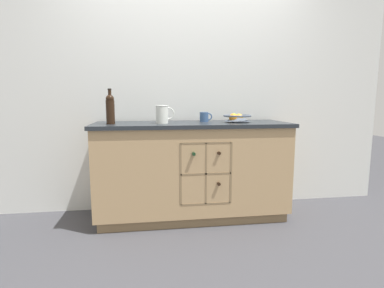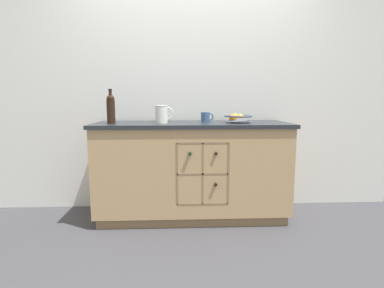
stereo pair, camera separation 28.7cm
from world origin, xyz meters
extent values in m
plane|color=#424247|center=(0.00, 0.00, 0.00)|extent=(14.00, 14.00, 0.00)
cube|color=silver|center=(0.00, 0.37, 1.27)|extent=(4.40, 0.06, 2.55)
cube|color=olive|center=(0.00, 0.00, 0.04)|extent=(1.74, 0.53, 0.09)
cube|color=tan|center=(0.00, 0.00, 0.49)|extent=(1.80, 0.59, 0.81)
cube|color=#23282D|center=(0.00, 0.00, 0.92)|extent=(1.84, 0.63, 0.03)
cube|color=olive|center=(0.08, -0.20, 0.50)|extent=(0.45, 0.01, 0.55)
cube|color=olive|center=(-0.14, -0.25, 0.50)|extent=(0.02, 0.10, 0.55)
cube|color=olive|center=(0.31, -0.25, 0.50)|extent=(0.02, 0.10, 0.55)
cube|color=olive|center=(0.08, -0.25, 0.23)|extent=(0.45, 0.10, 0.02)
cube|color=olive|center=(0.08, -0.25, 0.50)|extent=(0.45, 0.10, 0.02)
cube|color=olive|center=(0.08, -0.25, 0.78)|extent=(0.45, 0.10, 0.02)
cube|color=olive|center=(0.08, -0.25, 0.50)|extent=(0.02, 0.10, 0.55)
cylinder|color=black|center=(0.19, -0.13, 0.41)|extent=(0.08, 0.22, 0.08)
cylinder|color=black|center=(0.19, -0.28, 0.41)|extent=(0.03, 0.09, 0.03)
cylinder|color=#19381E|center=(-0.03, -0.16, 0.69)|extent=(0.08, 0.19, 0.08)
cylinder|color=#19381E|center=(-0.03, -0.29, 0.69)|extent=(0.03, 0.08, 0.03)
cylinder|color=black|center=(0.19, -0.14, 0.69)|extent=(0.08, 0.20, 0.08)
cylinder|color=black|center=(0.19, -0.28, 0.69)|extent=(0.03, 0.08, 0.03)
cylinder|color=#4C5666|center=(0.44, -0.01, 0.94)|extent=(0.12, 0.12, 0.01)
cone|color=#4C5666|center=(0.44, -0.01, 0.97)|extent=(0.25, 0.25, 0.06)
torus|color=#4C5666|center=(0.44, -0.01, 1.00)|extent=(0.27, 0.27, 0.02)
sphere|color=#7FA838|center=(0.42, 0.03, 0.98)|extent=(0.08, 0.08, 0.08)
sphere|color=gold|center=(0.45, -0.03, 0.98)|extent=(0.08, 0.08, 0.08)
sphere|color=orange|center=(0.39, -0.05, 0.98)|extent=(0.08, 0.08, 0.08)
cylinder|color=silver|center=(-0.29, -0.05, 1.02)|extent=(0.11, 0.11, 0.16)
torus|color=silver|center=(-0.29, -0.05, 1.09)|extent=(0.12, 0.12, 0.01)
torus|color=silver|center=(-0.23, -0.05, 1.02)|extent=(0.11, 0.01, 0.11)
cylinder|color=#385684|center=(0.14, 0.11, 0.98)|extent=(0.09, 0.09, 0.09)
torus|color=#385684|center=(0.18, 0.11, 0.98)|extent=(0.07, 0.01, 0.07)
cylinder|color=black|center=(-0.74, -0.08, 1.04)|extent=(0.08, 0.08, 0.21)
sphere|color=black|center=(-0.74, -0.08, 1.16)|extent=(0.07, 0.07, 0.07)
cylinder|color=black|center=(-0.74, -0.08, 1.19)|extent=(0.03, 0.03, 0.09)
cylinder|color=black|center=(-0.74, -0.08, 1.24)|extent=(0.03, 0.03, 0.01)
camera|label=1|loc=(-0.41, -2.81, 1.14)|focal=28.00mm
camera|label=2|loc=(-0.13, -2.84, 1.14)|focal=28.00mm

